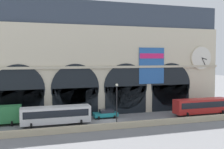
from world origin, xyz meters
The scene contains 7 objects.
ground_plane centered at (0.00, 0.00, 0.00)m, with size 200.00×200.00×0.00m, color slate.
quay_parapet_wall centered at (0.00, -5.13, 0.47)m, with size 90.00×0.70×0.93m, color #BCAD8C.
station_building centered at (0.05, 7.21, 10.38)m, with size 51.20×4.82×21.53m.
bus_midwest centered at (-9.07, -0.42, 1.78)m, with size 11.00×3.25×3.10m.
car_center centered at (0.07, 2.45, 0.80)m, with size 4.40×2.22×1.55m.
bus_east centered at (18.08, -0.68, 1.78)m, with size 11.00×3.25×3.10m.
street_lamp_quayside centered at (-0.11, -4.33, 4.41)m, with size 0.44×0.44×6.90m.
Camera 1 is at (-13.54, -43.97, 10.95)m, focal length 43.46 mm.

